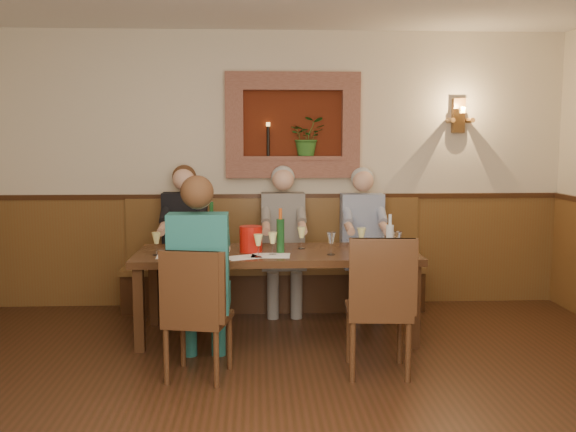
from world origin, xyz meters
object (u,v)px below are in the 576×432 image
bench (274,276)px  water_bottle (390,240)px  person_bench_left (184,252)px  wine_bottle_green_a (280,235)px  chair_near_left (198,340)px  person_bench_mid (283,251)px  dining_table (277,260)px  person_chair_front (200,290)px  person_bench_right (363,251)px  spittoon_bucket (251,239)px  chair_near_right (378,333)px  wine_bottle_green_b (212,231)px

bench → water_bottle: size_ratio=8.55×
person_bench_left → wine_bottle_green_a: (0.92, -0.92, 0.30)m
chair_near_left → person_bench_mid: bearing=81.3°
person_bench_left → wine_bottle_green_a: bearing=-45.0°
dining_table → water_bottle: water_bottle is taller
chair_near_left → person_bench_mid: person_bench_mid is taller
dining_table → person_chair_front: (-0.59, -0.78, -0.07)m
person_bench_left → person_chair_front: 1.64m
dining_table → person_bench_right: bearing=43.2°
person_bench_mid → spittoon_bucket: bearing=-110.4°
dining_table → bench: (0.00, 0.94, -0.35)m
bench → spittoon_bucket: bench is taller
chair_near_left → person_chair_front: bearing=101.0°
person_bench_right → chair_near_right: bearing=-95.9°
person_bench_left → person_bench_mid: size_ratio=1.01×
spittoon_bucket → wine_bottle_green_b: 0.34m
chair_near_right → person_bench_left: bearing=136.3°
dining_table → wine_bottle_green_a: size_ratio=6.30×
chair_near_left → person_bench_right: person_bench_right is taller
person_bench_mid → chair_near_right: bearing=-70.9°
dining_table → water_bottle: (0.92, -0.29, 0.22)m
dining_table → person_chair_front: size_ratio=1.65×
person_bench_left → chair_near_right: bearing=-48.1°
spittoon_bucket → person_bench_left: bearing=128.1°
spittoon_bucket → water_bottle: water_bottle is taller
chair_near_left → wine_bottle_green_b: size_ratio=2.22×
chair_near_left → person_bench_mid: 1.95m
person_bench_left → person_bench_right: (1.78, 0.00, -0.01)m
dining_table → chair_near_right: size_ratio=2.32×
chair_near_left → water_bottle: (1.52, 0.67, 0.61)m
chair_near_left → spittoon_bucket: bearing=80.7°
chair_near_right → spittoon_bucket: size_ratio=4.68×
chair_near_right → person_chair_front: person_chair_front is taller
bench → wine_bottle_green_a: (0.03, -1.02, 0.58)m
wine_bottle_green_b → person_bench_left: bearing=112.0°
person_bench_right → wine_bottle_green_a: size_ratio=3.76×
wine_bottle_green_b → water_bottle: bearing=-12.1°
person_bench_mid → wine_bottle_green_b: 1.09m
chair_near_right → spittoon_bucket: 1.43m
spittoon_bucket → chair_near_left: bearing=-111.6°
person_bench_left → spittoon_bucket: person_bench_left is taller
dining_table → person_chair_front: person_chair_front is taller
chair_near_left → person_bench_right: bearing=62.7°
dining_table → wine_bottle_green_b: wine_bottle_green_b is taller
dining_table → chair_near_right: bearing=-53.0°
bench → person_bench_left: 0.93m
chair_near_left → wine_bottle_green_a: (0.63, 0.88, 0.63)m
person_bench_left → wine_bottle_green_a: 1.33m
person_bench_left → wine_bottle_green_b: person_bench_left is taller
person_bench_mid → person_chair_front: bearing=-113.1°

